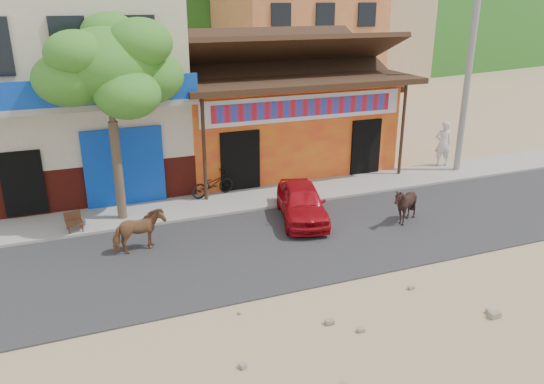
# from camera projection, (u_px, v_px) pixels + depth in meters

# --- Properties ---
(ground) EXTENTS (120.00, 120.00, 0.00)m
(ground) POSITION_uv_depth(u_px,v_px,m) (346.00, 282.00, 12.84)
(ground) COLOR #9E825B
(ground) RESTS_ON ground
(road) EXTENTS (60.00, 5.00, 0.04)m
(road) POSITION_uv_depth(u_px,v_px,m) (303.00, 240.00, 15.02)
(road) COLOR #28282B
(road) RESTS_ON ground
(sidewalk) EXTENTS (60.00, 2.00, 0.12)m
(sidewalk) POSITION_uv_depth(u_px,v_px,m) (261.00, 198.00, 18.06)
(sidewalk) COLOR gray
(sidewalk) RESTS_ON ground
(dance_club) EXTENTS (8.00, 6.00, 3.60)m
(dance_club) POSITION_uv_depth(u_px,v_px,m) (273.00, 119.00, 21.64)
(dance_club) COLOR orange
(dance_club) RESTS_ON ground
(cafe_building) EXTENTS (7.00, 6.00, 7.00)m
(cafe_building) POSITION_uv_depth(u_px,v_px,m) (73.00, 88.00, 18.50)
(cafe_building) COLOR beige
(cafe_building) RESTS_ON ground
(apartment_front) EXTENTS (9.00, 9.00, 12.00)m
(apartment_front) POSITION_uv_depth(u_px,v_px,m) (294.00, 5.00, 34.82)
(apartment_front) COLOR #CC723F
(apartment_front) RESTS_ON ground
(apartment_rear) EXTENTS (8.00, 8.00, 10.00)m
(apartment_rear) POSITION_uv_depth(u_px,v_px,m) (366.00, 17.00, 43.47)
(apartment_rear) COLOR tan
(apartment_rear) RESTS_ON ground
(tree) EXTENTS (3.00, 3.00, 6.00)m
(tree) POSITION_uv_depth(u_px,v_px,m) (113.00, 122.00, 15.27)
(tree) COLOR #2D721E
(tree) RESTS_ON sidewalk
(utility_pole) EXTENTS (0.24, 0.24, 8.00)m
(utility_pole) POSITION_uv_depth(u_px,v_px,m) (469.00, 66.00, 19.45)
(utility_pole) COLOR gray
(utility_pole) RESTS_ON sidewalk
(cow_tan) EXTENTS (1.48, 0.93, 1.16)m
(cow_tan) POSITION_uv_depth(u_px,v_px,m) (139.00, 231.00, 14.12)
(cow_tan) COLOR brown
(cow_tan) RESTS_ON road
(cow_dark) EXTENTS (1.24, 1.15, 1.18)m
(cow_dark) POSITION_uv_depth(u_px,v_px,m) (405.00, 205.00, 15.90)
(cow_dark) COLOR black
(cow_dark) RESTS_ON road
(red_car) EXTENTS (2.11, 3.50, 1.11)m
(red_car) POSITION_uv_depth(u_px,v_px,m) (302.00, 202.00, 16.20)
(red_car) COLOR #AC0C15
(red_car) RESTS_ON road
(scooter) EXTENTS (1.67, 0.94, 0.83)m
(scooter) POSITION_uv_depth(u_px,v_px,m) (213.00, 184.00, 17.96)
(scooter) COLOR black
(scooter) RESTS_ON sidewalk
(pedestrian) EXTENTS (0.76, 0.61, 1.81)m
(pedestrian) POSITION_uv_depth(u_px,v_px,m) (443.00, 143.00, 21.06)
(pedestrian) COLOR silver
(pedestrian) RESTS_ON sidewalk
(cafe_chair_left) EXTENTS (0.53, 0.53, 0.99)m
(cafe_chair_left) POSITION_uv_depth(u_px,v_px,m) (73.00, 215.00, 15.22)
(cafe_chair_left) COLOR #4E2B1A
(cafe_chair_left) RESTS_ON sidewalk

